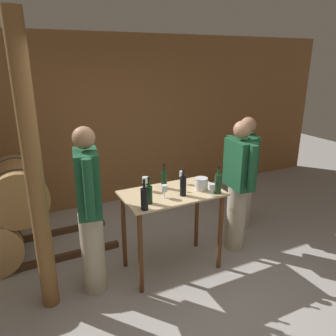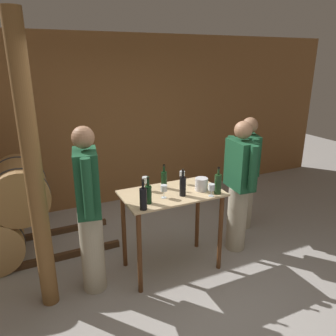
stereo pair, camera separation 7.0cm
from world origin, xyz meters
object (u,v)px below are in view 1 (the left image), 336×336
wooden_post (34,176)px  wine_glass_near_center (164,189)px  ice_bucket (201,184)px  wine_glass_far_side (212,187)px  wine_bottle_center (164,179)px  wine_bottle_left (149,194)px  wine_bottle_far_left (144,198)px  wine_bottle_far_right (218,183)px  wine_glass_near_left (145,180)px  person_visitor_with_scarf (90,209)px  person_visitor_bearded (238,184)px  wine_bottle_right (183,185)px  person_host (245,171)px  wine_glass_near_right (182,175)px

wooden_post → wine_glass_near_center: (1.22, -0.09, -0.31)m
wooden_post → ice_bucket: (1.67, -0.07, -0.34)m
wine_glass_far_side → wine_bottle_center: bearing=130.5°
wine_bottle_left → wine_bottle_center: 0.43m
wine_glass_near_center → ice_bucket: 0.46m
wine_bottle_far_left → ice_bucket: bearing=13.8°
wine_bottle_far_right → wine_glass_near_left: size_ratio=1.90×
wine_bottle_far_right → wine_glass_near_left: (-0.67, 0.41, 0.00)m
wine_glass_near_center → person_visitor_with_scarf: person_visitor_with_scarf is taller
wine_bottle_far_left → person_visitor_bearded: person_visitor_bearded is taller
wine_bottle_far_left → wine_bottle_left: bearing=49.3°
wine_bottle_right → wine_glass_far_side: bearing=-28.1°
wine_bottle_left → wine_glass_far_side: size_ratio=2.08×
wine_bottle_right → wine_glass_near_center: wine_bottle_right is taller
wooden_post → person_visitor_bearded: 2.32m
wine_bottle_center → wine_glass_near_center: size_ratio=1.97×
wine_bottle_far_right → wine_bottle_far_left: bearing=-178.2°
wine_glass_far_side → ice_bucket: size_ratio=0.96×
wine_glass_near_left → person_host: person_host is taller
wine_bottle_right → person_host: bearing=24.0°
person_visitor_bearded → wine_glass_near_center: bearing=-173.8°
wine_bottle_far_left → wine_glass_near_right: (0.65, 0.44, -0.01)m
ice_bucket → person_host: 1.18m
wine_bottle_far_left → wine_glass_near_left: size_ratio=1.95×
person_host → ice_bucket: bearing=-153.1°
wine_bottle_far_left → wine_glass_near_center: size_ratio=2.17×
wine_bottle_far_left → wine_bottle_center: wine_bottle_far_left is taller
wine_bottle_far_right → ice_bucket: size_ratio=2.14×
person_visitor_bearded → wine_bottle_center: bearing=172.2°
wine_bottle_right → wine_bottle_center: bearing=108.7°
wine_bottle_far_left → wine_glass_far_side: (0.76, -0.00, -0.02)m
wine_bottle_left → wine_bottle_far_right: (0.76, -0.08, 0.01)m
wine_glass_near_center → person_visitor_bearded: person_visitor_bearded is taller
wine_glass_near_center → person_host: bearing=19.9°
wine_glass_near_left → person_visitor_bearded: size_ratio=0.10×
wine_bottle_far_left → wine_bottle_far_right: 0.86m
wine_glass_far_side → person_visitor_with_scarf: person_visitor_with_scarf is taller
wine_bottle_right → person_visitor_bearded: (0.85, 0.15, -0.18)m
wine_glass_far_side → person_visitor_with_scarf: (-1.23, 0.28, -0.11)m
wine_bottle_center → wine_bottle_left: bearing=-135.7°
wine_bottle_right → wine_glass_near_center: (-0.21, 0.03, -0.01)m
wine_glass_near_center → wine_glass_far_side: 0.50m
wine_bottle_right → person_visitor_with_scarf: bearing=172.0°
wine_glass_near_right → wooden_post: bearing=-173.2°
wine_bottle_center → person_visitor_with_scarf: 0.89m
wine_bottle_center → wine_glass_far_side: 0.55m
wine_glass_near_left → person_visitor_bearded: person_visitor_bearded is taller
person_visitor_with_scarf → person_visitor_bearded: person_visitor_with_scarf is taller
wine_bottle_left → wine_glass_near_center: 0.21m
wine_bottle_center → wine_glass_near_left: bearing=172.6°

